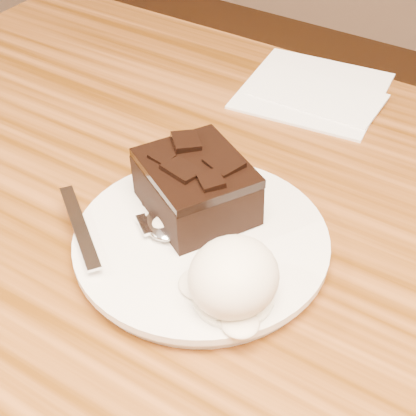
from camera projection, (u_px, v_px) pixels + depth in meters
The scene contains 9 objects.
plate at pixel (201, 244), 0.52m from camera, with size 0.21×0.21×0.02m, color silver.
brownie at pixel (196, 190), 0.52m from camera, with size 0.09×0.08×0.04m, color black.
ice_cream_scoop at pixel (234, 277), 0.45m from camera, with size 0.06×0.07×0.05m, color white.
melt_puddle at pixel (233, 297), 0.46m from camera, with size 0.06×0.06×0.00m, color silver.
spoon at pixel (162, 227), 0.51m from camera, with size 0.03×0.16×0.01m, color silver, non-canonical shape.
napkin at pixel (313, 90), 0.71m from camera, with size 0.15×0.15×0.01m, color white.
crumb_a at pixel (235, 257), 0.49m from camera, with size 0.01×0.01×0.00m, color black.
crumb_b at pixel (161, 233), 0.51m from camera, with size 0.01×0.01×0.00m, color black.
crumb_c at pixel (146, 203), 0.54m from camera, with size 0.01×0.00×0.00m, color black.
Camera 1 is at (0.09, -0.26, 1.12)m, focal length 54.95 mm.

